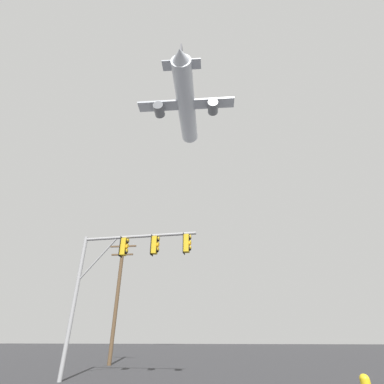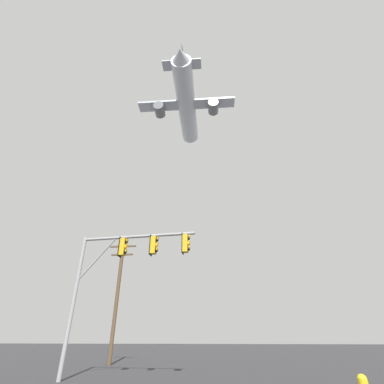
{
  "view_description": "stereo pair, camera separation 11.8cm",
  "coord_description": "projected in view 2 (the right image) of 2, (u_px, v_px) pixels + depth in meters",
  "views": [
    {
      "loc": [
        1.08,
        -6.94,
        1.76
      ],
      "look_at": [
        -1.64,
        19.89,
        15.97
      ],
      "focal_mm": 25.75,
      "sensor_mm": 36.0,
      "label": 1
    },
    {
      "loc": [
        1.2,
        -6.92,
        1.76
      ],
      "look_at": [
        -1.64,
        19.89,
        15.97
      ],
      "focal_mm": 25.75,
      "sensor_mm": 36.0,
      "label": 2
    }
  ],
  "objects": [
    {
      "name": "airplane",
      "position": [
        187.0,
        105.0,
        63.24
      ],
      "size": [
        21.8,
        28.21,
        7.72
      ],
      "color": "#B7BCC6"
    },
    {
      "name": "utility_pole",
      "position": [
        118.0,
        293.0,
        21.29
      ],
      "size": [
        2.2,
        0.28,
        8.96
      ],
      "color": "brown",
      "rests_on": "ground"
    },
    {
      "name": "signal_pole_near",
      "position": [
        123.0,
        263.0,
        14.1
      ],
      "size": [
        6.22,
        0.75,
        6.63
      ],
      "color": "gray",
      "rests_on": "ground"
    }
  ]
}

